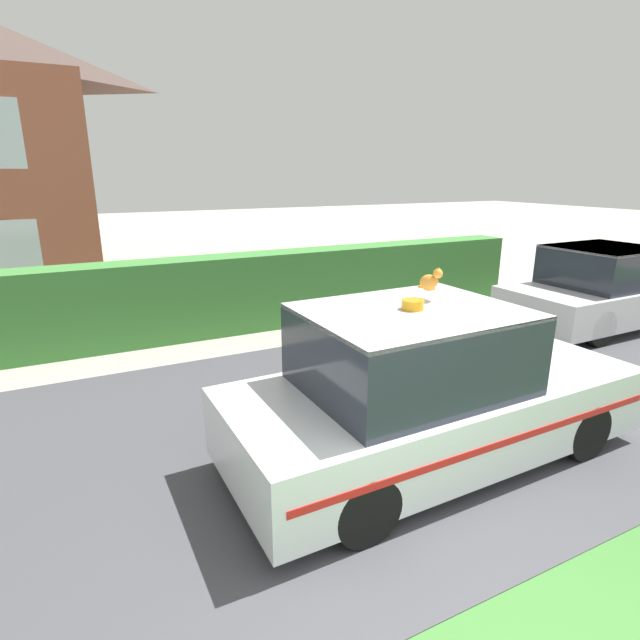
% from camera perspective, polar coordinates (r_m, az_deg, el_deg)
% --- Properties ---
extents(road_strip, '(28.00, 5.66, 0.01)m').
position_cam_1_polar(road_strip, '(6.01, -3.68, -12.79)').
color(road_strip, '#424247').
rests_on(road_strip, ground).
extents(garden_hedge, '(11.84, 0.72, 1.46)m').
position_cam_1_polar(garden_hedge, '(9.81, -6.70, 3.36)').
color(garden_hedge, '#3D7F38').
rests_on(garden_hedge, ground).
extents(police_car, '(4.47, 1.90, 1.76)m').
position_cam_1_polar(police_car, '(5.33, 12.09, -7.93)').
color(police_car, black).
rests_on(police_car, road_strip).
extents(cat, '(0.22, 0.30, 0.25)m').
position_cam_1_polar(cat, '(5.22, 12.58, 4.33)').
color(cat, orange).
rests_on(cat, police_car).
extents(neighbour_car_near, '(4.53, 1.87, 1.57)m').
position_cam_1_polar(neighbour_car_near, '(11.38, 29.95, 3.04)').
color(neighbour_car_near, black).
rests_on(neighbour_car_near, road_strip).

